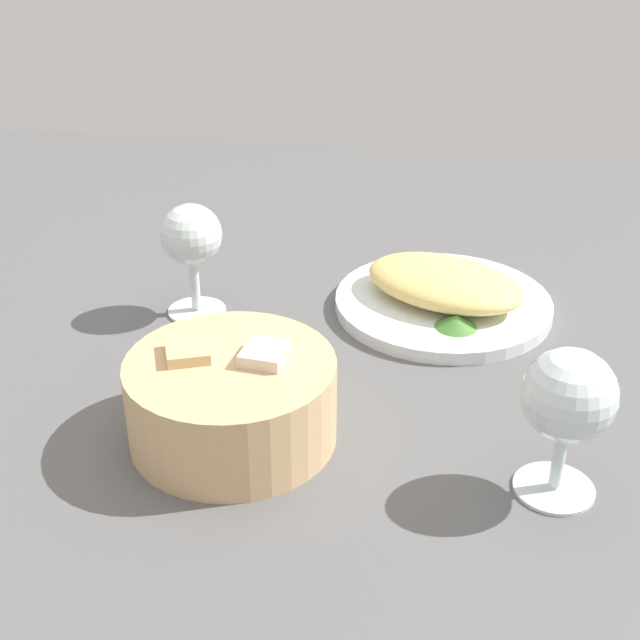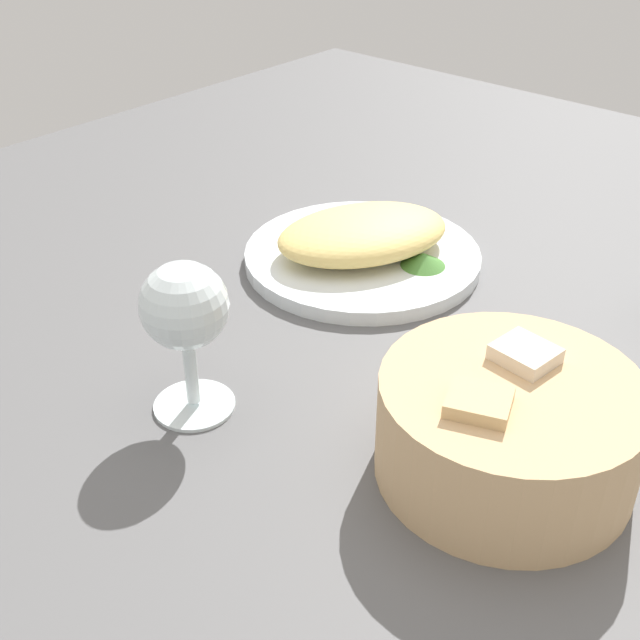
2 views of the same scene
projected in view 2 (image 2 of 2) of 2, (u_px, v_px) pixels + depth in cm
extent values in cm
cube|color=#575758|center=(427.00, 369.00, 68.20)|extent=(140.00, 140.00, 2.00)
cylinder|color=white|center=(362.00, 257.00, 81.17)|extent=(23.28, 23.28, 1.40)
ellipsoid|color=#E9CA71|center=(363.00, 234.00, 79.79)|extent=(20.60, 17.65, 3.72)
cone|color=#447D32|center=(423.00, 259.00, 77.88)|extent=(4.31, 4.31, 1.33)
cylinder|color=tan|center=(507.00, 429.00, 54.54)|extent=(17.52, 17.52, 7.42)
cube|color=tan|center=(476.00, 421.00, 51.01)|extent=(4.68, 4.90, 3.89)
cube|color=beige|center=(522.00, 371.00, 55.20)|extent=(3.87, 4.21, 3.83)
cylinder|color=silver|center=(194.00, 403.00, 62.25)|extent=(6.21, 6.21, 0.60)
cylinder|color=silver|center=(191.00, 373.00, 60.67)|extent=(1.00, 1.00, 5.23)
sphere|color=silver|center=(184.00, 306.00, 57.52)|extent=(6.44, 6.44, 6.44)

